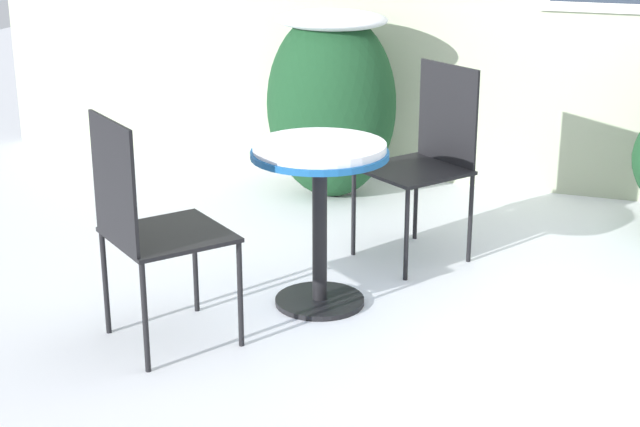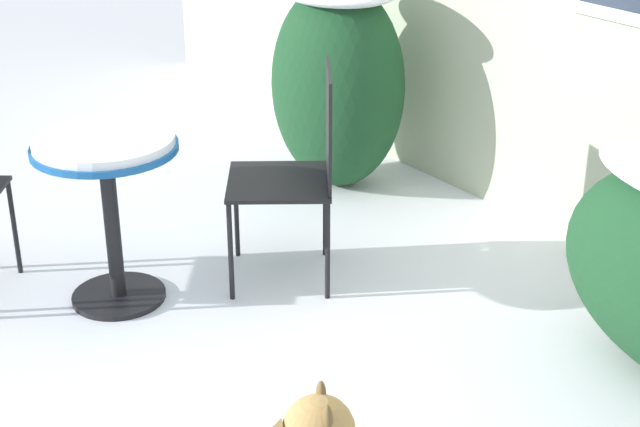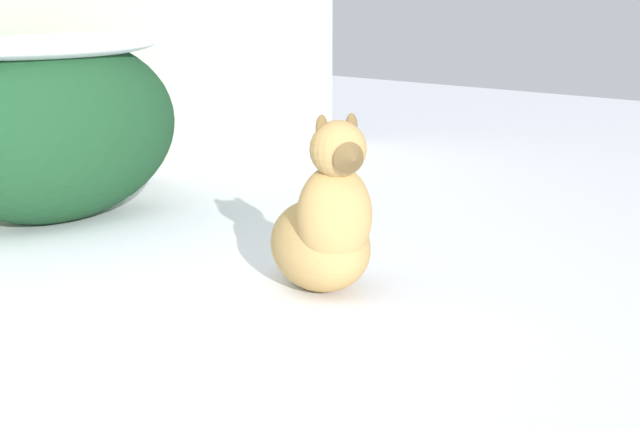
% 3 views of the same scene
% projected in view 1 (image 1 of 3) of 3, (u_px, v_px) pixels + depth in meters
% --- Properties ---
extents(ground_plane, '(16.00, 16.00, 0.00)m').
position_uv_depth(ground_plane, '(476.00, 325.00, 4.49)').
color(ground_plane, white).
extents(shrub_left, '(0.83, 0.72, 1.19)m').
position_uv_depth(shrub_left, '(331.00, 99.00, 6.16)').
color(shrub_left, '#194223').
rests_on(shrub_left, ground_plane).
extents(patio_table, '(0.64, 0.64, 0.80)m').
position_uv_depth(patio_table, '(320.00, 179.00, 4.53)').
color(patio_table, black).
rests_on(patio_table, ground_plane).
extents(patio_chair_near_table, '(0.66, 0.66, 1.03)m').
position_uv_depth(patio_chair_near_table, '(427.00, 153.00, 5.16)').
color(patio_chair_near_table, black).
rests_on(patio_chair_near_table, ground_plane).
extents(patio_chair_far_side, '(0.67, 0.67, 1.03)m').
position_uv_depth(patio_chair_far_side, '(148.00, 222.00, 4.13)').
color(patio_chair_far_side, black).
rests_on(patio_chair_far_side, ground_plane).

